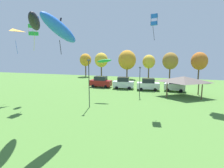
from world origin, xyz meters
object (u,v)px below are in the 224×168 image
object	(u,v)px
treeline_tree_5	(199,61)
light_post_1	(89,81)
parked_car_third_from_left	(148,84)
kite_flying_3	(104,61)
kite_flying_1	(34,22)
light_post_2	(140,79)
kite_flying_6	(13,34)
treeline_tree_1	(101,60)
kite_flying_4	(60,29)
parked_car_leftmost	(101,82)
park_pavilion	(184,79)
treeline_tree_0	(85,60)
treeline_tree_2	(127,60)
treeline_tree_3	(149,62)
parked_car_rightmost_in_row	(175,85)
kite_flying_10	(36,20)
kite_flying_0	(154,20)
parked_car_second_from_left	(123,83)
treeline_tree_4	(170,61)

from	to	relation	value
treeline_tree_5	light_post_1	bearing A→B (deg)	-120.78
parked_car_third_from_left	kite_flying_3	bearing A→B (deg)	-132.64
kite_flying_1	light_post_2	xyz separation A→B (m)	(8.66, 16.97, -8.03)
kite_flying_6	treeline_tree_1	distance (m)	28.92
kite_flying_4	parked_car_leftmost	world-z (taller)	kite_flying_4
park_pavilion	treeline_tree_0	distance (m)	34.87
park_pavilion	treeline_tree_2	xyz separation A→B (m)	(-14.12, 19.17, 2.30)
treeline_tree_3	parked_car_rightmost_in_row	bearing A→B (deg)	-67.61
kite_flying_4	treeline_tree_0	distance (m)	44.06
kite_flying_3	treeline_tree_2	size ratio (longest dim) A/B	0.31
treeline_tree_0	park_pavilion	bearing A→B (deg)	-37.13
kite_flying_10	treeline_tree_2	world-z (taller)	kite_flying_10
kite_flying_3	parked_car_leftmost	size ratio (longest dim) A/B	0.52
kite_flying_3	kite_flying_4	xyz separation A→B (m)	(0.40, -14.78, 3.73)
light_post_2	treeline_tree_0	distance (m)	30.66
parked_car_leftmost	treeline_tree_2	world-z (taller)	treeline_tree_2
parked_car_third_from_left	treeline_tree_2	distance (m)	17.64
treeline_tree_0	treeline_tree_3	bearing A→B (deg)	-1.14
kite_flying_10	light_post_1	world-z (taller)	kite_flying_10
kite_flying_1	kite_flying_4	xyz separation A→B (m)	(3.52, -1.16, -0.92)
kite_flying_0	treeline_tree_3	bearing A→B (deg)	96.20
kite_flying_1	treeline_tree_1	size ratio (longest dim) A/B	0.63
kite_flying_10	parked_car_rightmost_in_row	xyz separation A→B (m)	(23.21, 11.28, -11.92)
kite_flying_10	treeline_tree_3	distance (m)	33.27
kite_flying_1	parked_car_rightmost_in_row	size ratio (longest dim) A/B	1.11
treeline_tree_3	treeline_tree_5	bearing A→B (deg)	-1.23
treeline_tree_1	kite_flying_1	bearing A→B (deg)	-81.54
kite_flying_1	kite_flying_3	bearing A→B (deg)	77.10
parked_car_second_from_left	kite_flying_0	bearing A→B (deg)	-66.90
kite_flying_10	treeline_tree_2	xyz separation A→B (m)	(10.39, 26.29, -7.71)
parked_car_second_from_left	treeline_tree_1	distance (m)	18.50
treeline_tree_2	park_pavilion	bearing A→B (deg)	-53.62
parked_car_second_from_left	parked_car_third_from_left	xyz separation A→B (m)	(5.26, -0.14, -0.02)
kite_flying_4	park_pavilion	distance (m)	24.78
light_post_2	treeline_tree_5	xyz separation A→B (m)	(12.73, 22.29, 2.26)
light_post_1	treeline_tree_1	distance (m)	31.22
treeline_tree_0	treeline_tree_4	xyz separation A→B (m)	(25.49, -2.32, 0.17)
parked_car_second_from_left	parked_car_third_from_left	world-z (taller)	parked_car_second_from_left
kite_flying_10	kite_flying_4	bearing A→B (deg)	-47.61
treeline_tree_1	kite_flying_10	bearing A→B (deg)	-95.86
parked_car_third_from_left	light_post_1	distance (m)	16.66
parked_car_rightmost_in_row	park_pavilion	xyz separation A→B (m)	(1.31, -4.16, 1.91)
kite_flying_3	treeline_tree_5	bearing A→B (deg)	54.53
kite_flying_3	treeline_tree_4	world-z (taller)	treeline_tree_4
kite_flying_1	treeline_tree_3	world-z (taller)	kite_flying_1
treeline_tree_4	treeline_tree_0	bearing A→B (deg)	174.80
kite_flying_1	treeline_tree_5	size ratio (longest dim) A/B	0.61
kite_flying_0	parked_car_rightmost_in_row	world-z (taller)	kite_flying_0
kite_flying_4	light_post_2	distance (m)	20.14
parked_car_second_from_left	treeline_tree_4	bearing A→B (deg)	51.41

